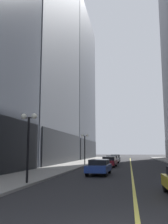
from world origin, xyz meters
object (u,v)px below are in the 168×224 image
car_silver (112,159)px  street_lamp_left_near (28,132)px  car_blue (99,166)px  street_lamp_left_far (85,142)px  car_grey (115,158)px  car_maroon (109,161)px

car_silver → street_lamp_left_near: bearing=-97.3°
car_blue → street_lamp_left_far: size_ratio=1.04×
car_blue → street_lamp_left_near: 8.64m
car_blue → street_lamp_left_far: (-3.57, 13.10, 2.54)m
car_silver → car_blue: bearing=-89.7°
street_lamp_left_near → street_lamp_left_far: size_ratio=1.00×
car_grey → car_blue: bearing=-89.7°
car_blue → street_lamp_left_far: bearing=105.2°
car_blue → car_maroon: same height
car_blue → street_lamp_left_near: size_ratio=1.04×
car_silver → street_lamp_left_near: size_ratio=0.93×
car_silver → street_lamp_left_near: street_lamp_left_near is taller
car_blue → car_grey: 29.27m
car_maroon → street_lamp_left_near: (-3.63, -18.27, 2.54)m
car_grey → street_lamp_left_near: (-3.43, -36.72, 2.54)m
car_maroon → car_silver: size_ratio=1.03×
car_blue → street_lamp_left_near: bearing=-115.6°
car_blue → car_maroon: (0.06, 10.82, -0.00)m
car_grey → street_lamp_left_near: size_ratio=1.04×
car_silver → street_lamp_left_far: bearing=-118.8°
street_lamp_left_near → street_lamp_left_far: (0.00, 20.56, 0.00)m
car_silver → car_grey: 9.89m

